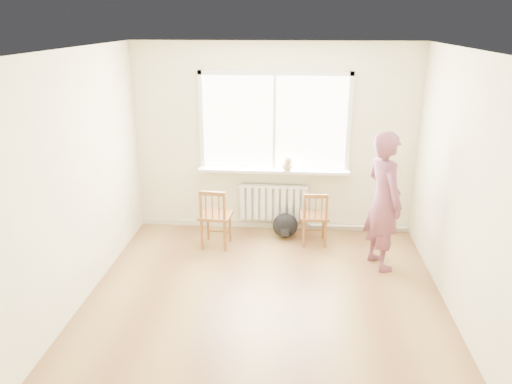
% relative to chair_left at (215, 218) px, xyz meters
% --- Properties ---
extents(floor, '(4.50, 4.50, 0.00)m').
position_rel_chair_left_xyz_m(floor, '(0.76, -1.51, -0.43)').
color(floor, olive).
rests_on(floor, ground).
extents(ceiling, '(4.50, 4.50, 0.00)m').
position_rel_chair_left_xyz_m(ceiling, '(0.76, -1.51, 2.27)').
color(ceiling, white).
rests_on(ceiling, back_wall).
extents(back_wall, '(4.00, 0.01, 2.70)m').
position_rel_chair_left_xyz_m(back_wall, '(0.76, 0.74, 0.92)').
color(back_wall, beige).
rests_on(back_wall, ground).
extents(window, '(2.12, 0.05, 1.42)m').
position_rel_chair_left_xyz_m(window, '(0.76, 0.71, 1.24)').
color(window, white).
rests_on(window, back_wall).
extents(windowsill, '(2.15, 0.22, 0.04)m').
position_rel_chair_left_xyz_m(windowsill, '(0.76, 0.63, 0.50)').
color(windowsill, white).
rests_on(windowsill, back_wall).
extents(radiator, '(1.00, 0.12, 0.55)m').
position_rel_chair_left_xyz_m(radiator, '(0.76, 0.65, 0.01)').
color(radiator, white).
rests_on(radiator, back_wall).
extents(heating_pipe, '(1.40, 0.04, 0.04)m').
position_rel_chair_left_xyz_m(heating_pipe, '(2.01, 0.68, -0.35)').
color(heating_pipe, silver).
rests_on(heating_pipe, back_wall).
extents(baseboard, '(4.00, 0.03, 0.08)m').
position_rel_chair_left_xyz_m(baseboard, '(0.76, 0.72, -0.39)').
color(baseboard, beige).
rests_on(baseboard, ground).
extents(chair_left, '(0.45, 0.44, 0.85)m').
position_rel_chair_left_xyz_m(chair_left, '(0.00, 0.00, 0.00)').
color(chair_left, brown).
rests_on(chair_left, floor).
extents(chair_right, '(0.40, 0.38, 0.77)m').
position_rel_chair_left_xyz_m(chair_right, '(1.35, 0.19, -0.04)').
color(chair_right, brown).
rests_on(chair_right, floor).
extents(person, '(0.62, 0.74, 1.73)m').
position_rel_chair_left_xyz_m(person, '(2.15, -0.36, 0.44)').
color(person, '#B03A44').
rests_on(person, floor).
extents(cat, '(0.19, 0.37, 0.25)m').
position_rel_chair_left_xyz_m(cat, '(0.95, 0.54, 0.62)').
color(cat, beige).
rests_on(cat, windowsill).
extents(backpack, '(0.38, 0.30, 0.36)m').
position_rel_chair_left_xyz_m(backpack, '(0.94, 0.40, -0.25)').
color(backpack, black).
rests_on(backpack, floor).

